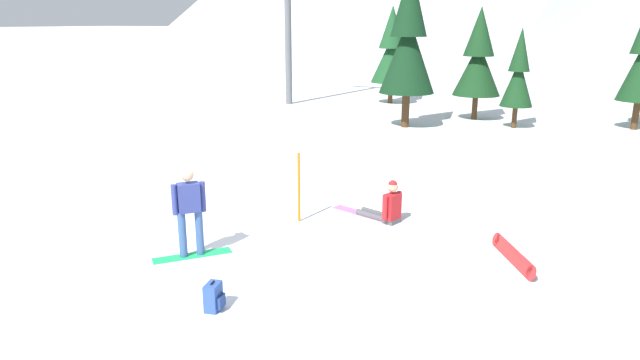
# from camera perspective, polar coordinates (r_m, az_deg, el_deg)

# --- Properties ---
(ground_plane) EXTENTS (800.00, 800.00, 0.00)m
(ground_plane) POSITION_cam_1_polar(r_m,az_deg,el_deg) (11.26, -10.81, -7.27)
(ground_plane) COLOR white
(snowboarder_foreground) EXTENTS (1.21, 1.29, 1.74)m
(snowboarder_foreground) POSITION_cam_1_polar(r_m,az_deg,el_deg) (10.90, -12.99, -3.02)
(snowboarder_foreground) COLOR #19B259
(snowboarder_foreground) RESTS_ON ground_plane
(snowboarder_midground) EXTENTS (1.80, 0.94, 0.99)m
(snowboarder_midground) POSITION_cam_1_polar(r_m,az_deg,el_deg) (12.76, 6.62, -2.66)
(snowboarder_midground) COLOR #4C4C51
(snowboarder_midground) RESTS_ON ground_plane
(loose_snowboard_far_spare) EXTENTS (1.02, 1.67, 0.27)m
(loose_snowboard_far_spare) POSITION_cam_1_polar(r_m,az_deg,el_deg) (11.25, 18.85, -7.14)
(loose_snowboard_far_spare) COLOR red
(loose_snowboard_far_spare) RESTS_ON ground_plane
(backpack_blue) EXTENTS (0.31, 0.35, 0.47)m
(backpack_blue) POSITION_cam_1_polar(r_m,az_deg,el_deg) (9.12, -10.63, -11.50)
(backpack_blue) COLOR #2D4C9E
(backpack_blue) RESTS_ON ground_plane
(trail_marker_pole) EXTENTS (0.06, 0.06, 1.58)m
(trail_marker_pole) POSITION_cam_1_polar(r_m,az_deg,el_deg) (12.54, -2.14, -0.77)
(trail_marker_pole) COLOR orange
(trail_marker_pole) RESTS_ON ground_plane
(pine_tree_tall) EXTENTS (2.18, 2.18, 5.17)m
(pine_tree_tall) POSITION_cam_1_polar(r_m,az_deg,el_deg) (31.32, 7.23, 12.79)
(pine_tree_tall) COLOR #472D19
(pine_tree_tall) RESTS_ON ground_plane
(pine_tree_broad) EXTENTS (2.30, 2.30, 6.55)m
(pine_tree_broad) POSITION_cam_1_polar(r_m,az_deg,el_deg) (24.10, 8.87, 13.68)
(pine_tree_broad) COLOR #472D19
(pine_tree_broad) RESTS_ON ground_plane
(pine_tree_short) EXTENTS (1.33, 1.33, 4.13)m
(pine_tree_short) POSITION_cam_1_polar(r_m,az_deg,el_deg) (25.08, 19.34, 10.04)
(pine_tree_short) COLOR #472D19
(pine_tree_short) RESTS_ON ground_plane
(pine_tree_slender) EXTENTS (2.11, 2.11, 4.99)m
(pine_tree_slender) POSITION_cam_1_polar(r_m,az_deg,el_deg) (26.75, 15.64, 11.67)
(pine_tree_slender) COLOR #472D19
(pine_tree_slender) RESTS_ON ground_plane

